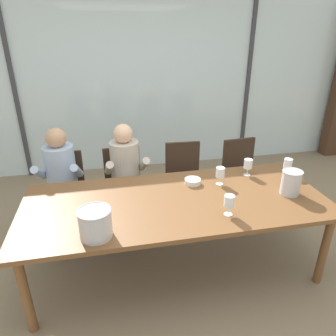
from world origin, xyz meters
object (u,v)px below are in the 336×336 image
Objects in this scene: chair_right_of_center at (241,169)px; wine_glass_by_right_taster at (288,164)px; chair_left_of_center at (124,180)px; ice_bucket_primary at (291,182)px; dining_table at (176,206)px; person_pale_blue_shirt at (60,177)px; chair_center at (184,174)px; wine_glass_near_bucket at (229,201)px; person_beige_jumper at (126,171)px; tasting_bowl at (193,181)px; wine_glass_center_pour at (220,173)px; wine_glass_by_left_taster at (248,165)px; ice_bucket_secondary at (95,223)px; chair_near_curtain at (64,185)px.

chair_right_of_center is 0.80m from wine_glass_by_right_taster.
chair_left_of_center is 3.83× the size of ice_bucket_primary.
person_pale_blue_shirt reaches higher than dining_table.
chair_right_of_center is (0.74, -0.02, 0.00)m from chair_center.
wine_glass_by_right_taster is at bearing -9.01° from person_pale_blue_shirt.
wine_glass_near_bucket is at bearing -33.96° from person_pale_blue_shirt.
person_beige_jumper is (0.70, -0.00, 0.00)m from person_pale_blue_shirt.
tasting_bowl is at bearing 102.75° from wine_glass_near_bucket.
chair_center is 5.02× the size of wine_glass_center_pour.
person_pale_blue_shirt reaches higher than chair_center.
person_pale_blue_shirt reaches higher than wine_glass_by_left_taster.
wine_glass_by_left_taster is at bearing 25.79° from ice_bucket_secondary.
wine_glass_near_bucket is (0.03, -1.30, 0.36)m from chair_center.
person_pale_blue_shirt reaches higher than wine_glass_center_pour.
chair_center is at bearing 71.58° from dining_table.
person_pale_blue_shirt is 1.68m from wine_glass_center_pour.
person_beige_jumper is (0.03, -0.13, 0.17)m from chair_left_of_center.
chair_right_of_center is 5.62× the size of tasting_bowl.
wine_glass_by_left_taster and wine_glass_by_right_taster have the same top height.
ice_bucket_secondary is (-0.31, -1.22, 0.18)m from person_beige_jumper.
dining_table is at bearing -130.30° from tasting_bowl.
person_beige_jumper is (0.70, -0.15, 0.17)m from chair_near_curtain.
person_beige_jumper is at bearing 122.39° from wine_glass_near_bucket.
tasting_bowl is 0.89× the size of wine_glass_center_pour.
ice_bucket_primary reaches higher than wine_glass_near_bucket.
chair_right_of_center is 1.45m from person_beige_jumper.
chair_left_of_center is at bearing 143.25° from ice_bucket_primary.
chair_center is at bearing 91.19° from wine_glass_near_bucket.
ice_bucket_primary is (-0.04, -1.07, 0.35)m from chair_right_of_center.
person_beige_jumper reaches higher than wine_glass_near_bucket.
chair_center is 5.62× the size of tasting_bowl.
wine_glass_center_pour is at bearing -13.59° from tasting_bowl.
chair_near_curtain is 0.67m from chair_left_of_center.
chair_center is at bearing 7.89° from chair_near_curtain.
wine_glass_near_bucket reaches higher than chair_near_curtain.
chair_right_of_center reaches higher than tasting_bowl.
dining_table is 15.20× the size of wine_glass_near_bucket.
wine_glass_by_right_taster reaches higher than chair_center.
ice_bucket_primary reaches higher than ice_bucket_secondary.
chair_right_of_center is at bearing 52.30° from wine_glass_center_pour.
person_pale_blue_shirt is at bearing 141.24° from wine_glass_near_bucket.
dining_table is at bearing -70.76° from person_beige_jumper.
person_beige_jumper is at bearing 136.55° from tasting_bowl.
wine_glass_near_bucket is (0.36, -0.32, 0.18)m from dining_table.
wine_glass_near_bucket is (1.42, -1.30, 0.36)m from chair_near_curtain.
wine_glass_center_pour is at bearing -132.72° from chair_right_of_center.
chair_near_curtain is at bearing 137.37° from dining_table.
wine_glass_by_right_taster reaches higher than chair_left_of_center.
ice_bucket_secondary is at bearing -123.14° from chair_center.
ice_bucket_secondary is (-1.75, -1.35, 0.35)m from chair_right_of_center.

